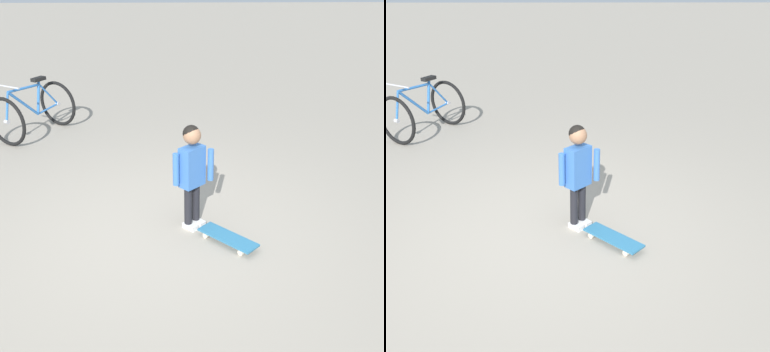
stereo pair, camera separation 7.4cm
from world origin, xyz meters
The scene contains 4 objects.
ground_plane centered at (0.00, 0.00, 0.00)m, with size 50.00×50.00×0.00m, color #9E9384.
child_person centered at (-0.35, -0.15, 0.66)m, with size 0.39×0.28×1.06m.
skateboard centered at (-0.68, 0.18, 0.06)m, with size 0.57×0.56×0.07m.
bicycle_mid centered at (1.95, -2.86, 0.38)m, with size 1.14×1.28×0.85m.
Camera 1 is at (-0.26, 3.95, 2.47)m, focal length 44.17 mm.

